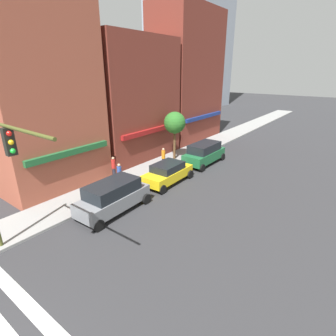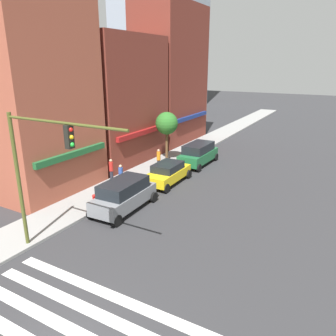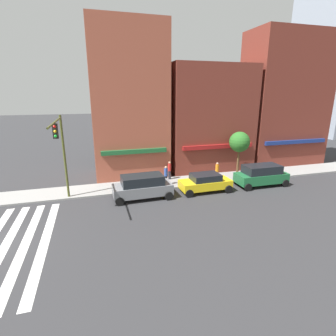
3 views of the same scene
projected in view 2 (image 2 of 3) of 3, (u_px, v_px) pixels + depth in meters
The scene contains 10 objects.
storefront_row at pixel (126, 85), 29.70m from camera, with size 26.29×5.30×14.79m.
traffic_signal at pixel (38, 161), 14.28m from camera, with size 0.32×6.57×6.67m.
suv_grey at pixel (124, 194), 20.11m from camera, with size 4.75×2.12×1.94m.
sedan_yellow at pixel (168, 173), 24.71m from camera, with size 4.43×2.02×1.59m.
suv_green at pixel (198, 153), 29.27m from camera, with size 4.71×2.12×1.94m.
pedestrian_red_jacket at pixel (111, 170), 24.60m from camera, with size 0.32×0.32×1.77m.
pedestrian_blue_shirt at pixel (121, 176), 23.26m from camera, with size 0.32×0.32×1.77m.
pedestrian_orange_vest at pixel (159, 159), 27.38m from camera, with size 0.32×0.32×1.77m.
fire_hydrant at pixel (94, 200), 20.35m from camera, with size 0.24×0.24×0.84m.
street_tree at pixel (167, 124), 29.13m from camera, with size 2.01×2.01×4.48m.
Camera 2 is at (-5.15, -6.83, 8.72)m, focal length 35.00 mm.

